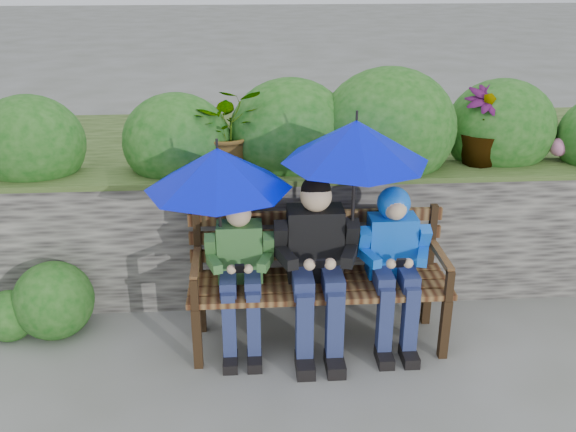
{
  "coord_description": "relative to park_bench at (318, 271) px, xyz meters",
  "views": [
    {
      "loc": [
        -0.26,
        -3.74,
        2.55
      ],
      "look_at": [
        0.0,
        0.1,
        0.95
      ],
      "focal_mm": 40.0,
      "sensor_mm": 36.0,
      "label": 1
    }
  ],
  "objects": [
    {
      "name": "park_bench",
      "position": [
        0.0,
        0.0,
        0.0
      ],
      "size": [
        1.75,
        0.51,
        0.93
      ],
      "color": "black",
      "rests_on": "ground"
    },
    {
      "name": "garden_backdrop",
      "position": [
        -0.15,
        1.45,
        0.12
      ],
      "size": [
        8.0,
        2.88,
        1.84
      ],
      "color": "#33302E",
      "rests_on": "ground"
    },
    {
      "name": "boy_right",
      "position": [
        0.5,
        -0.07,
        0.14
      ],
      "size": [
        0.48,
        0.58,
        1.11
      ],
      "color": "blue",
      "rests_on": "ground"
    },
    {
      "name": "umbrella_right",
      "position": [
        0.21,
        -0.06,
        0.93
      ],
      "size": [
        0.94,
        0.94,
        0.93
      ],
      "color": "#000CDE",
      "rests_on": "ground"
    },
    {
      "name": "boy_left",
      "position": [
        -0.53,
        -0.08,
        0.08
      ],
      "size": [
        0.45,
        0.52,
        1.07
      ],
      "color": "#296229",
      "rests_on": "ground"
    },
    {
      "name": "boy_middle",
      "position": [
        -0.02,
        -0.09,
        0.14
      ],
      "size": [
        0.56,
        0.64,
        1.21
      ],
      "color": "black",
      "rests_on": "ground"
    },
    {
      "name": "ground",
      "position": [
        -0.21,
        -0.13,
        -0.53
      ],
      "size": [
        60.0,
        60.0,
        0.0
      ],
      "primitive_type": "plane",
      "color": "#5E6054",
      "rests_on": "ground"
    },
    {
      "name": "umbrella_left",
      "position": [
        -0.65,
        -0.02,
        0.75
      ],
      "size": [
        0.94,
        0.94,
        0.78
      ],
      "color": "#000CDE",
      "rests_on": "ground"
    }
  ]
}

